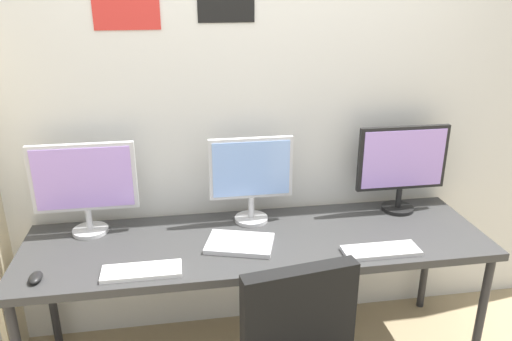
% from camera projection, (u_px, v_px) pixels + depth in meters
% --- Properties ---
extents(wall_back, '(4.73, 0.11, 2.60)m').
position_uv_depth(wall_back, '(245.00, 111.00, 2.67)').
color(wall_back, silver).
rests_on(wall_back, ground_plane).
extents(desk, '(2.33, 0.68, 0.74)m').
position_uv_depth(desk, '(258.00, 247.00, 2.50)').
color(desk, '#333333').
rests_on(desk, ground_plane).
extents(monitor_left, '(0.51, 0.18, 0.48)m').
position_uv_depth(monitor_left, '(84.00, 183.00, 2.45)').
color(monitor_left, silver).
rests_on(monitor_left, desk).
extents(monitor_center, '(0.44, 0.18, 0.47)m').
position_uv_depth(monitor_center, '(251.00, 175.00, 2.58)').
color(monitor_center, silver).
rests_on(monitor_center, desk).
extents(monitor_right, '(0.51, 0.18, 0.49)m').
position_uv_depth(monitor_right, '(402.00, 163.00, 2.71)').
color(monitor_right, black).
rests_on(monitor_right, desk).
extents(keyboard_left, '(0.35, 0.13, 0.02)m').
position_uv_depth(keyboard_left, '(142.00, 271.00, 2.18)').
color(keyboard_left, silver).
rests_on(keyboard_left, desk).
extents(keyboard_right, '(0.37, 0.13, 0.02)m').
position_uv_depth(keyboard_right, '(381.00, 251.00, 2.35)').
color(keyboard_right, silver).
rests_on(keyboard_right, desk).
extents(computer_mouse, '(0.06, 0.10, 0.03)m').
position_uv_depth(computer_mouse, '(36.00, 277.00, 2.12)').
color(computer_mouse, black).
rests_on(computer_mouse, desk).
extents(laptop_closed, '(0.37, 0.30, 0.02)m').
position_uv_depth(laptop_closed, '(240.00, 244.00, 2.41)').
color(laptop_closed, silver).
rests_on(laptop_closed, desk).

